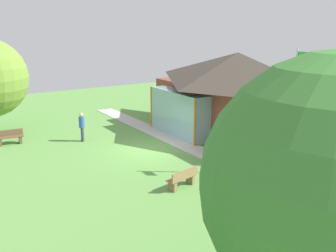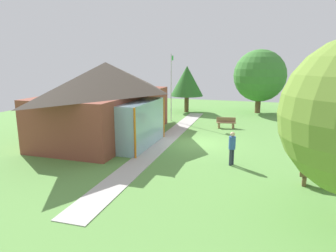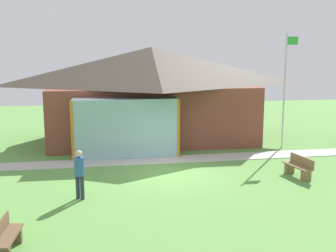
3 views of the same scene
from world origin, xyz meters
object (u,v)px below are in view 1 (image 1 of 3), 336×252
pavilion (234,92)px  bench_front_left (10,138)px  flagpole (293,107)px  bench_mid_right (183,179)px  visitor_strolling_lawn (82,125)px  tree_far_east (335,187)px

pavilion → bench_front_left: 13.81m
flagpole → pavilion: bearing=159.1°
bench_mid_right → visitor_strolling_lawn: visitor_strolling_lawn is taller
pavilion → visitor_strolling_lawn: pavilion is taller
bench_mid_right → bench_front_left: 11.55m
pavilion → flagpole: 7.07m
visitor_strolling_lawn → tree_far_east: size_ratio=0.27×
pavilion → flagpole: bearing=-20.9°
visitor_strolling_lawn → tree_far_east: 17.08m
bench_mid_right → tree_far_east: bearing=-116.2°
bench_mid_right → tree_far_east: size_ratio=0.24×
pavilion → bench_mid_right: 9.37m
bench_front_left → tree_far_east: bearing=103.7°
pavilion → bench_mid_right: bearing=-55.5°
flagpole → bench_mid_right: 5.88m
visitor_strolling_lawn → flagpole: bearing=-117.6°
flagpole → bench_front_left: size_ratio=3.79×
bench_front_left → bench_mid_right: bearing=121.0°
flagpole → visitor_strolling_lawn: 12.07m
tree_far_east → bench_front_left: bearing=-171.2°
flagpole → tree_far_east: 9.89m
bench_front_left → visitor_strolling_lawn: size_ratio=0.88×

